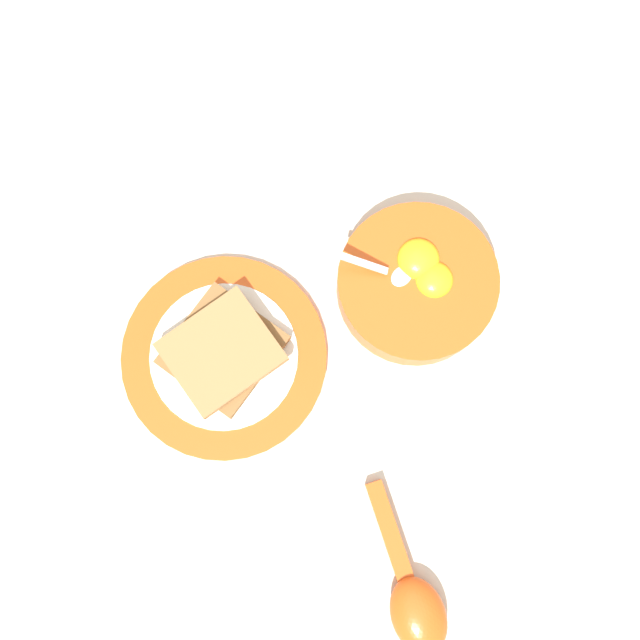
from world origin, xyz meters
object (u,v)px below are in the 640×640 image
object	(u,v)px
toast_plate	(224,357)
soup_spoon	(414,601)
egg_bowl	(417,283)
toast_sandwich	(222,351)

from	to	relation	value
toast_plate	soup_spoon	distance (m)	0.31
toast_plate	soup_spoon	size ratio (longest dim) A/B	1.29
toast_plate	soup_spoon	world-z (taller)	soup_spoon
egg_bowl	toast_sandwich	distance (m)	0.21
egg_bowl	soup_spoon	world-z (taller)	egg_bowl
toast_plate	toast_sandwich	distance (m)	0.02
toast_sandwich	soup_spoon	world-z (taller)	toast_sandwich
toast_plate	toast_sandwich	xyz separation A→B (m)	(-0.00, -0.00, 0.02)
toast_plate	toast_sandwich	bearing A→B (deg)	-137.37
egg_bowl	soup_spoon	xyz separation A→B (m)	(0.24, 0.21, -0.01)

